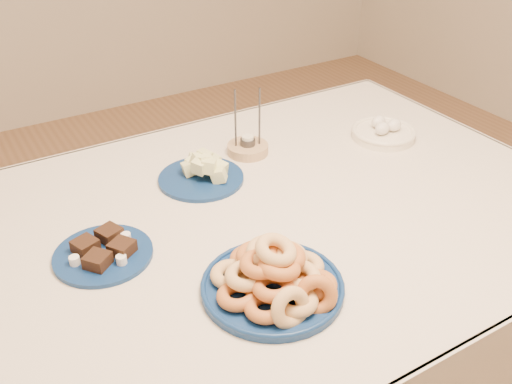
{
  "coord_description": "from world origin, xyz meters",
  "views": [
    {
      "loc": [
        -0.56,
        -0.98,
        1.53
      ],
      "look_at": [
        0.0,
        -0.05,
        0.85
      ],
      "focal_mm": 40.0,
      "sensor_mm": 36.0,
      "label": 1
    }
  ],
  "objects_px": {
    "donut_platter": "(274,278)",
    "brownie_plate": "(104,252)",
    "dining_table": "(246,253)",
    "candle_holder": "(248,147)",
    "egg_bowl": "(384,132)",
    "melon_plate": "(202,171)"
  },
  "relations": [
    {
      "from": "dining_table",
      "to": "brownie_plate",
      "type": "bearing_deg",
      "value": 174.74
    },
    {
      "from": "melon_plate",
      "to": "egg_bowl",
      "type": "height_order",
      "value": "melon_plate"
    },
    {
      "from": "dining_table",
      "to": "melon_plate",
      "type": "relative_size",
      "value": 6.46
    },
    {
      "from": "candle_holder",
      "to": "egg_bowl",
      "type": "height_order",
      "value": "candle_holder"
    },
    {
      "from": "brownie_plate",
      "to": "dining_table",
      "type": "bearing_deg",
      "value": -5.26
    },
    {
      "from": "dining_table",
      "to": "candle_holder",
      "type": "relative_size",
      "value": 8.68
    },
    {
      "from": "melon_plate",
      "to": "egg_bowl",
      "type": "distance_m",
      "value": 0.58
    },
    {
      "from": "dining_table",
      "to": "brownie_plate",
      "type": "xyz_separation_m",
      "value": [
        -0.34,
        0.03,
        0.12
      ]
    },
    {
      "from": "donut_platter",
      "to": "melon_plate",
      "type": "bearing_deg",
      "value": 80.94
    },
    {
      "from": "egg_bowl",
      "to": "dining_table",
      "type": "bearing_deg",
      "value": -165.05
    },
    {
      "from": "dining_table",
      "to": "brownie_plate",
      "type": "height_order",
      "value": "brownie_plate"
    },
    {
      "from": "melon_plate",
      "to": "egg_bowl",
      "type": "xyz_separation_m",
      "value": [
        0.58,
        -0.06,
        -0.0
      ]
    },
    {
      "from": "candle_holder",
      "to": "egg_bowl",
      "type": "xyz_separation_m",
      "value": [
        0.4,
        -0.13,
        0.0
      ]
    },
    {
      "from": "melon_plate",
      "to": "brownie_plate",
      "type": "xyz_separation_m",
      "value": [
        -0.33,
        -0.18,
        -0.01
      ]
    },
    {
      "from": "dining_table",
      "to": "donut_platter",
      "type": "relative_size",
      "value": 5.44
    },
    {
      "from": "brownie_plate",
      "to": "donut_platter",
      "type": "bearing_deg",
      "value": -48.19
    },
    {
      "from": "dining_table",
      "to": "donut_platter",
      "type": "xyz_separation_m",
      "value": [
        -0.08,
        -0.26,
        0.14
      ]
    },
    {
      "from": "candle_holder",
      "to": "egg_bowl",
      "type": "bearing_deg",
      "value": -17.82
    },
    {
      "from": "donut_platter",
      "to": "dining_table",
      "type": "bearing_deg",
      "value": 72.44
    },
    {
      "from": "donut_platter",
      "to": "egg_bowl",
      "type": "relative_size",
      "value": 1.38
    },
    {
      "from": "donut_platter",
      "to": "brownie_plate",
      "type": "xyz_separation_m",
      "value": [
        -0.26,
        0.29,
        -0.02
      ]
    },
    {
      "from": "candle_holder",
      "to": "egg_bowl",
      "type": "distance_m",
      "value": 0.42
    }
  ]
}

